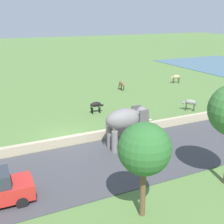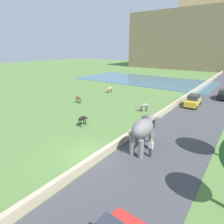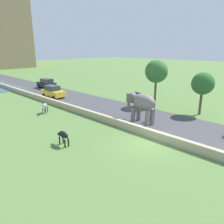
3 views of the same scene
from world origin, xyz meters
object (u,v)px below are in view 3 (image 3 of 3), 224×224
at_px(car_yellow, 53,92).
at_px(cow_black, 63,135).
at_px(elephant, 141,103).
at_px(person_beside_elephant, 151,114).
at_px(cow_grey, 45,106).
at_px(car_black, 47,84).

distance_m(car_yellow, cow_black, 17.40).
height_order(elephant, person_beside_elephant, elephant).
xyz_separation_m(elephant, person_beside_elephant, (0.95, -0.53, -1.16)).
distance_m(person_beside_elephant, car_yellow, 17.00).
xyz_separation_m(cow_black, cow_grey, (3.30, 8.78, 0.00)).
height_order(person_beside_elephant, car_black, car_black).
height_order(elephant, cow_black, elephant).
bearing_deg(elephant, car_yellow, 90.04).
relative_size(person_beside_elephant, cow_black, 1.17).
xyz_separation_m(car_black, car_yellow, (-3.16, -7.50, 0.00)).
relative_size(car_black, cow_grey, 3.34).
distance_m(person_beside_elephant, cow_grey, 12.01).
height_order(elephant, car_yellow, elephant).
relative_size(person_beside_elephant, cow_grey, 1.34).
distance_m(person_beside_elephant, car_black, 24.58).
bearing_deg(person_beside_elephant, cow_grey, 119.62).
distance_m(elephant, car_black, 24.18).
bearing_deg(car_black, person_beside_elephant, -95.11).
distance_m(person_beside_elephant, cow_black, 9.38).
distance_m(car_black, cow_grey, 16.22).
bearing_deg(person_beside_elephant, car_yellow, 93.25).
xyz_separation_m(elephant, car_yellow, (-0.01, 16.44, -1.14)).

